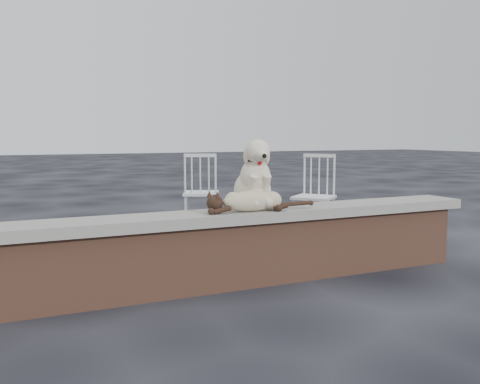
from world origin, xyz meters
name	(u,v)px	position (x,y,z in m)	size (l,w,h in m)	color
ground	(112,301)	(0.00, 0.00, 0.00)	(60.00, 60.00, 0.00)	black
brick_wall	(111,266)	(0.00, 0.00, 0.25)	(6.00, 0.30, 0.50)	brown
capstone	(110,225)	(0.00, 0.00, 0.54)	(6.20, 0.40, 0.08)	slate
dog	(252,173)	(1.14, 0.08, 0.86)	(0.36, 0.48, 0.55)	beige
cat	(252,200)	(1.06, -0.07, 0.67)	(1.06, 0.25, 0.18)	tan
chair_d	(314,196)	(2.59, 1.42, 0.47)	(0.56, 0.56, 0.94)	white
chair_c	(201,192)	(1.58, 2.36, 0.47)	(0.56, 0.56, 0.94)	white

